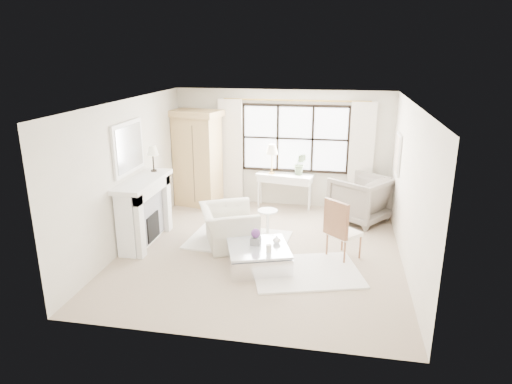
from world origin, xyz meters
TOP-DOWN VIEW (x-y plane):
  - floor at (0.00, 0.00)m, footprint 5.50×5.50m
  - ceiling at (0.00, 0.00)m, footprint 5.50×5.50m
  - wall_back at (0.00, 2.75)m, footprint 5.00×0.00m
  - wall_front at (0.00, -2.75)m, footprint 5.00×0.00m
  - wall_left at (-2.50, 0.00)m, footprint 0.00×5.50m
  - wall_right at (2.50, 0.00)m, footprint 0.00×5.50m
  - window_pane at (0.30, 2.73)m, footprint 2.40×0.02m
  - window_frame at (0.30, 2.72)m, footprint 2.50×0.04m
  - curtain_rod at (0.30, 2.67)m, footprint 3.30×0.04m
  - curtain_left at (-1.20, 2.65)m, footprint 0.55×0.10m
  - curtain_right at (1.80, 2.65)m, footprint 0.55×0.10m
  - fireplace at (-2.27, 0.00)m, footprint 0.58×1.66m
  - mirror_frame at (-2.47, 0.00)m, footprint 0.05×1.15m
  - mirror_glass at (-2.44, 0.00)m, footprint 0.02×1.00m
  - art_frame at (2.47, 1.70)m, footprint 0.04×0.62m
  - art_canvas at (2.45, 1.70)m, footprint 0.01×0.52m
  - mantel_lamp at (-2.25, 0.56)m, footprint 0.22×0.22m
  - armoire at (-1.93, 2.35)m, footprint 1.25×0.94m
  - console_table at (0.10, 2.53)m, footprint 1.36×0.68m
  - console_lamp at (-0.20, 2.51)m, footprint 0.28×0.28m
  - orchid_plant at (0.45, 2.54)m, footprint 0.28×0.23m
  - side_table at (-0.02, 0.82)m, footprint 0.40×0.40m
  - rug_left at (-0.52, 0.38)m, footprint 1.99×1.48m
  - rug_right at (0.88, -0.71)m, footprint 2.05×1.75m
  - club_armchair at (-0.65, 0.16)m, footprint 1.36×1.44m
  - wingback_chair at (1.82, 1.95)m, footprint 1.50×1.49m
  - french_chair at (1.46, -0.01)m, footprint 0.68×0.68m
  - coffee_table at (0.06, -0.65)m, footprint 1.27×1.27m
  - planter_box at (0.00, -0.57)m, footprint 0.17×0.17m
  - planter_flowers at (0.00, -0.57)m, footprint 0.16×0.16m
  - pillar_candle at (0.27, -0.82)m, footprint 0.09×0.09m
  - coffee_vase at (0.35, -0.47)m, footprint 0.15×0.15m

SIDE VIEW (x-z plane):
  - floor at x=0.00m, z-range 0.00..0.00m
  - rug_right at x=0.88m, z-range 0.00..0.03m
  - rug_left at x=-0.52m, z-range 0.00..0.03m
  - coffee_table at x=0.06m, z-range -0.01..0.37m
  - french_chair at x=1.46m, z-range -0.23..0.85m
  - side_table at x=-0.02m, z-range 0.08..0.58m
  - club_armchair at x=-0.65m, z-range 0.00..0.74m
  - console_table at x=0.10m, z-range 0.00..0.80m
  - pillar_candle at x=0.27m, z-range 0.38..0.50m
  - planter_box at x=0.00m, z-range 0.38..0.51m
  - coffee_vase at x=0.35m, z-range 0.38..0.52m
  - wingback_chair at x=1.82m, z-range 0.00..0.99m
  - planter_flowers at x=0.00m, z-range 0.51..0.66m
  - fireplace at x=-2.27m, z-range 0.02..1.28m
  - orchid_plant at x=0.45m, z-range 0.80..1.30m
  - armoire at x=-1.93m, z-range 0.02..2.26m
  - curtain_left at x=-1.20m, z-range 0.00..2.47m
  - curtain_right at x=1.80m, z-range 0.00..2.47m
  - wall_left at x=-2.50m, z-range -1.40..4.10m
  - wall_right at x=2.50m, z-range -1.40..4.10m
  - wall_back at x=0.00m, z-range -1.15..3.85m
  - wall_front at x=0.00m, z-range -1.15..3.85m
  - console_lamp at x=-0.20m, z-range 1.01..1.70m
  - art_frame at x=2.47m, z-range 1.14..1.96m
  - art_canvas at x=2.45m, z-range 1.19..1.91m
  - window_pane at x=0.30m, z-range 0.85..2.35m
  - window_frame at x=0.30m, z-range 0.85..2.35m
  - mantel_lamp at x=-2.25m, z-range 1.40..1.91m
  - mirror_frame at x=-2.47m, z-range 1.37..2.31m
  - mirror_glass at x=-2.44m, z-range 1.44..2.24m
  - curtain_rod at x=0.30m, z-range 2.45..2.49m
  - ceiling at x=0.00m, z-range 2.70..2.70m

